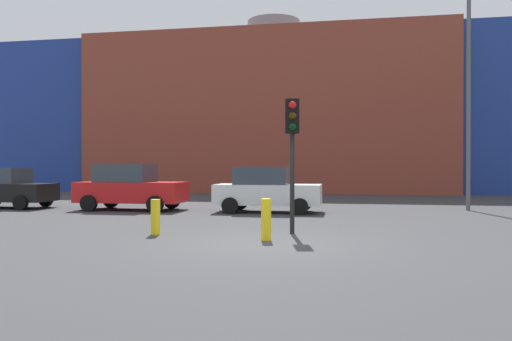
{
  "coord_description": "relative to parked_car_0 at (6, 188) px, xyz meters",
  "views": [
    {
      "loc": [
        1.87,
        -11.26,
        1.76
      ],
      "look_at": [
        -1.71,
        8.42,
        1.59
      ],
      "focal_mm": 35.09,
      "sensor_mm": 36.0,
      "label": 1
    }
  ],
  "objects": [
    {
      "name": "street_lamp",
      "position": [
        18.9,
        2.22,
        4.33
      ],
      "size": [
        0.8,
        0.24,
        9.24
      ],
      "color": "#59595E",
      "rests_on": "ground_plane"
    },
    {
      "name": "ground_plane",
      "position": [
        12.29,
        -7.54,
        -0.84
      ],
      "size": [
        200.0,
        200.0,
        0.0
      ],
      "primitive_type": "plane",
      "color": "#38383A"
    },
    {
      "name": "bollard_yellow_0",
      "position": [
        12.28,
        -7.14,
        -0.34
      ],
      "size": [
        0.24,
        0.24,
        0.99
      ],
      "primitive_type": "cylinder",
      "color": "yellow",
      "rests_on": "ground_plane"
    },
    {
      "name": "building_backdrop",
      "position": [
        8.62,
        19.18,
        4.6
      ],
      "size": [
        42.51,
        12.83,
        12.85
      ],
      "color": "brown",
      "rests_on": "ground_plane"
    },
    {
      "name": "parked_car_0",
      "position": [
        0.0,
        0.0,
        0.0
      ],
      "size": [
        3.88,
        1.91,
        1.68
      ],
      "color": "black",
      "rests_on": "ground_plane"
    },
    {
      "name": "traffic_light_island",
      "position": [
        12.76,
        -5.87,
        1.75
      ],
      "size": [
        0.4,
        0.39,
        3.5
      ],
      "rotation": [
        0.0,
        0.0,
        -1.4
      ],
      "color": "black",
      "rests_on": "ground_plane"
    },
    {
      "name": "parked_car_2",
      "position": [
        11.14,
        -0.0,
        0.03
      ],
      "size": [
        4.0,
        1.97,
        1.73
      ],
      "color": "white",
      "rests_on": "ground_plane"
    },
    {
      "name": "bollard_yellow_1",
      "position": [
        9.32,
        -6.66,
        -0.38
      ],
      "size": [
        0.24,
        0.24,
        0.91
      ],
      "primitive_type": "cylinder",
      "color": "yellow",
      "rests_on": "ground_plane"
    },
    {
      "name": "parked_car_1",
      "position": [
        5.59,
        -0.0,
        0.08
      ],
      "size": [
        4.23,
        2.07,
        1.83
      ],
      "color": "red",
      "rests_on": "ground_plane"
    }
  ]
}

